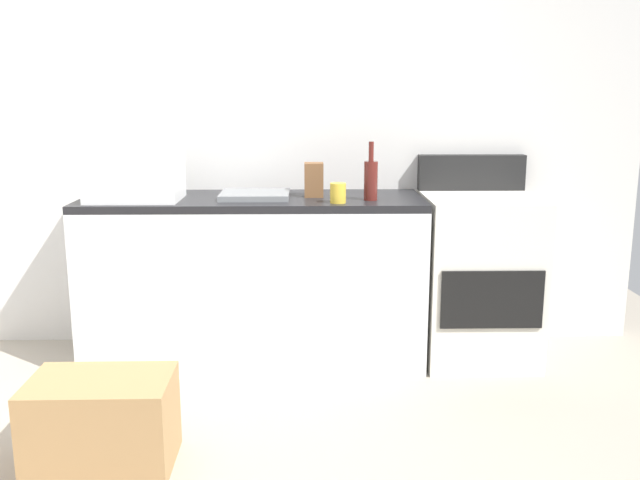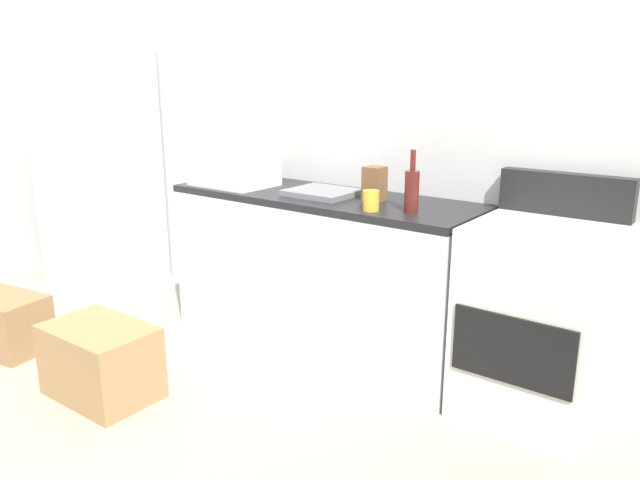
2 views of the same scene
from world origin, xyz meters
TOP-DOWN VIEW (x-y plane):
  - ground_plane at (0.00, 0.00)m, footprint 6.00×6.00m
  - wall_back at (0.00, 1.55)m, footprint 5.00×0.10m
  - kitchen_counter at (0.30, 1.20)m, footprint 1.80×0.60m
  - refrigerator at (-1.75, 1.15)m, footprint 0.68×0.66m
  - stove_oven at (1.52, 1.21)m, footprint 0.60×0.61m
  - microwave at (-0.29, 1.11)m, footprint 0.46×0.34m
  - sink_basin at (0.31, 1.18)m, footprint 0.36×0.32m
  - wine_bottle at (0.91, 1.09)m, footprint 0.07×0.07m
  - coffee_mug at (0.74, 1.00)m, footprint 0.08×0.08m
  - knife_block at (0.62, 1.22)m, footprint 0.10×0.10m
  - cardboard_box_large at (-0.22, 0.07)m, footprint 0.55×0.37m
  - cardboard_box_medium at (-1.15, 0.04)m, footprint 0.58×0.39m

SIDE VIEW (x-z plane):
  - ground_plane at x=0.00m, z-range 0.00..0.00m
  - cardboard_box_medium at x=-1.15m, z-range 0.00..0.32m
  - cardboard_box_large at x=-0.22m, z-range 0.00..0.36m
  - kitchen_counter at x=0.30m, z-range 0.00..0.90m
  - stove_oven at x=1.52m, z-range -0.08..1.02m
  - refrigerator at x=-1.75m, z-range 0.00..1.73m
  - sink_basin at x=0.31m, z-range 0.90..0.93m
  - coffee_mug at x=0.74m, z-range 0.90..1.00m
  - knife_block at x=0.62m, z-range 0.90..1.08m
  - wine_bottle at x=0.91m, z-range 0.86..1.16m
  - microwave at x=-0.29m, z-range 0.90..1.17m
  - wall_back at x=0.00m, z-range 0.00..2.60m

